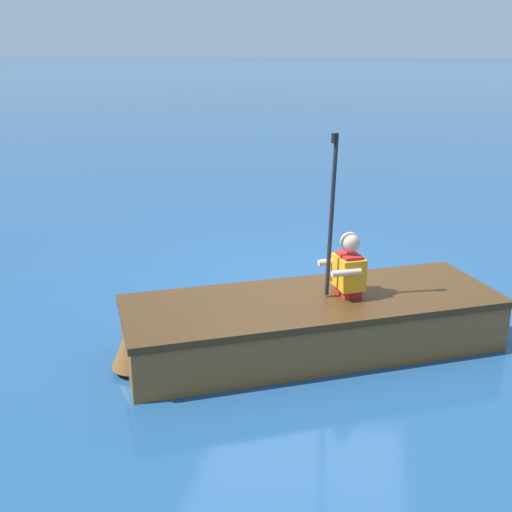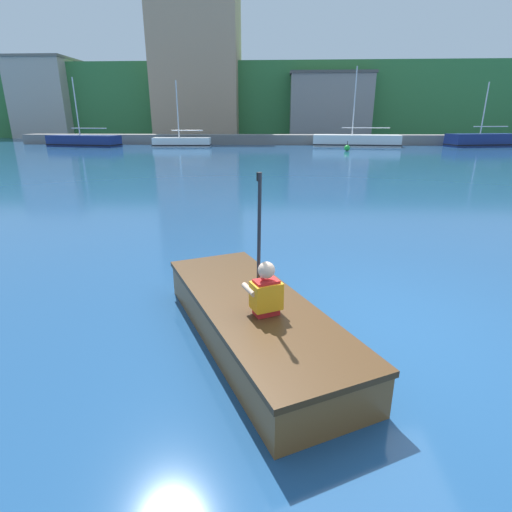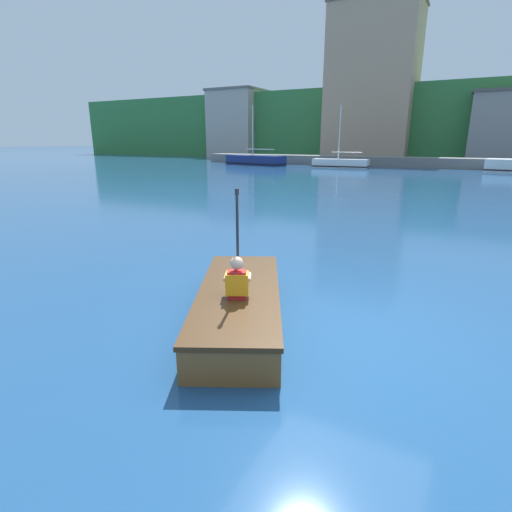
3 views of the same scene
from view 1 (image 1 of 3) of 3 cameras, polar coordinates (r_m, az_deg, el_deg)
The scene contains 3 objects.
ground_plane at distance 7.06m, azimuth 4.34°, elevation -2.85°, with size 300.00×300.00×0.00m, color navy.
rowboat_foreground at distance 5.60m, azimuth 4.60°, elevation -5.73°, with size 2.45×3.40×0.47m.
person_paddler at distance 5.56m, azimuth 8.14°, elevation -0.88°, with size 0.44×0.44×1.40m.
Camera 1 is at (-6.56, -0.71, 2.53)m, focal length 45.00 mm.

